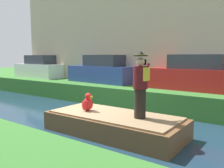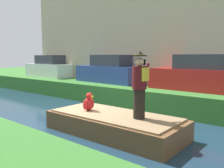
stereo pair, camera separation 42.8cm
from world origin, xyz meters
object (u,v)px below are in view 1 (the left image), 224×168
Objects in this scene: person_pirate at (140,85)px; parked_car_white at (41,68)px; parrot_plush at (88,103)px; parked_car_red at (194,75)px; parked_car_blue at (104,71)px; boat at (114,124)px.

person_pirate reaches higher than parked_car_white.
parrot_plush is 5.22m from parked_car_red.
parked_car_blue is at bearing -90.00° from parked_car_white.
parrot_plush is (-0.16, 0.90, 0.55)m from boat.
boat is 6.37m from parked_car_blue.
parked_car_blue is at bearing 90.00° from parked_car_red.
boat is 4.94m from parked_car_red.
person_pirate reaches higher than parked_car_blue.
parrot_plush is 10.00m from parked_car_white.
parked_car_red is 0.98× the size of parked_car_blue.
person_pirate is 6.81m from parked_car_blue.
person_pirate reaches higher than boat.
parrot_plush is at bearing 100.13° from boat.
boat is 1.03× the size of parked_car_blue.
person_pirate is 4.66m from parked_car_red.
person_pirate is 1.91m from parrot_plush.
parked_car_blue is (4.87, 3.20, 0.67)m from parrot_plush.
boat is 1.51m from person_pirate.
parrot_plush is at bearing 81.19° from person_pirate.
parked_car_red is at bearing -90.00° from parked_car_white.
boat is 10.77m from parked_car_white.
person_pirate is 0.45× the size of parked_car_white.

